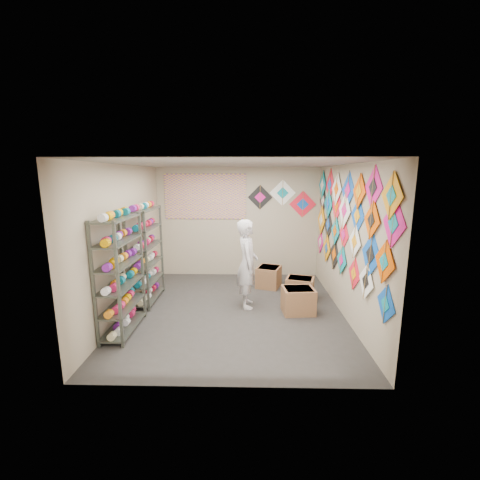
{
  "coord_description": "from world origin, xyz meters",
  "views": [
    {
      "loc": [
        0.23,
        -5.69,
        2.51
      ],
      "look_at": [
        0.1,
        0.3,
        1.3
      ],
      "focal_mm": 24.0,
      "sensor_mm": 36.0,
      "label": 1
    }
  ],
  "objects_px": {
    "shopkeeper": "(247,264)",
    "carton_a": "(298,300)",
    "carton_b": "(300,288)",
    "carton_c": "(269,277)",
    "shelf_rack_back": "(146,255)",
    "shelf_rack_front": "(120,275)"
  },
  "relations": [
    {
      "from": "shelf_rack_front",
      "to": "carton_c",
      "type": "distance_m",
      "value": 3.41
    },
    {
      "from": "shelf_rack_back",
      "to": "carton_b",
      "type": "height_order",
      "value": "shelf_rack_back"
    },
    {
      "from": "carton_a",
      "to": "carton_b",
      "type": "xyz_separation_m",
      "value": [
        0.14,
        0.7,
        -0.01
      ]
    },
    {
      "from": "shelf_rack_front",
      "to": "carton_b",
      "type": "distance_m",
      "value": 3.52
    },
    {
      "from": "shelf_rack_front",
      "to": "carton_b",
      "type": "height_order",
      "value": "shelf_rack_front"
    },
    {
      "from": "shopkeeper",
      "to": "carton_c",
      "type": "relative_size",
      "value": 3.18
    },
    {
      "from": "shelf_rack_front",
      "to": "shopkeeper",
      "type": "bearing_deg",
      "value": 27.87
    },
    {
      "from": "carton_b",
      "to": "carton_c",
      "type": "distance_m",
      "value": 0.93
    },
    {
      "from": "carton_a",
      "to": "carton_b",
      "type": "height_order",
      "value": "carton_a"
    },
    {
      "from": "shelf_rack_back",
      "to": "carton_c",
      "type": "bearing_deg",
      "value": 19.56
    },
    {
      "from": "shelf_rack_back",
      "to": "carton_b",
      "type": "distance_m",
      "value": 3.2
    },
    {
      "from": "shelf_rack_back",
      "to": "carton_a",
      "type": "distance_m",
      "value": 3.09
    },
    {
      "from": "shopkeeper",
      "to": "carton_a",
      "type": "relative_size",
      "value": 3.01
    },
    {
      "from": "shelf_rack_front",
      "to": "carton_b",
      "type": "bearing_deg",
      "value": 25.49
    },
    {
      "from": "shopkeeper",
      "to": "carton_b",
      "type": "xyz_separation_m",
      "value": [
        1.09,
        0.42,
        -0.63
      ]
    },
    {
      "from": "shelf_rack_back",
      "to": "carton_a",
      "type": "relative_size",
      "value": 3.35
    },
    {
      "from": "shelf_rack_back",
      "to": "carton_c",
      "type": "relative_size",
      "value": 3.54
    },
    {
      "from": "shelf_rack_front",
      "to": "shelf_rack_back",
      "type": "distance_m",
      "value": 1.3
    },
    {
      "from": "carton_c",
      "to": "shopkeeper",
      "type": "bearing_deg",
      "value": -94.74
    },
    {
      "from": "shelf_rack_front",
      "to": "carton_b",
      "type": "relative_size",
      "value": 3.49
    },
    {
      "from": "carton_a",
      "to": "carton_c",
      "type": "bearing_deg",
      "value": 102.8
    },
    {
      "from": "carton_b",
      "to": "carton_c",
      "type": "relative_size",
      "value": 1.01
    }
  ]
}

